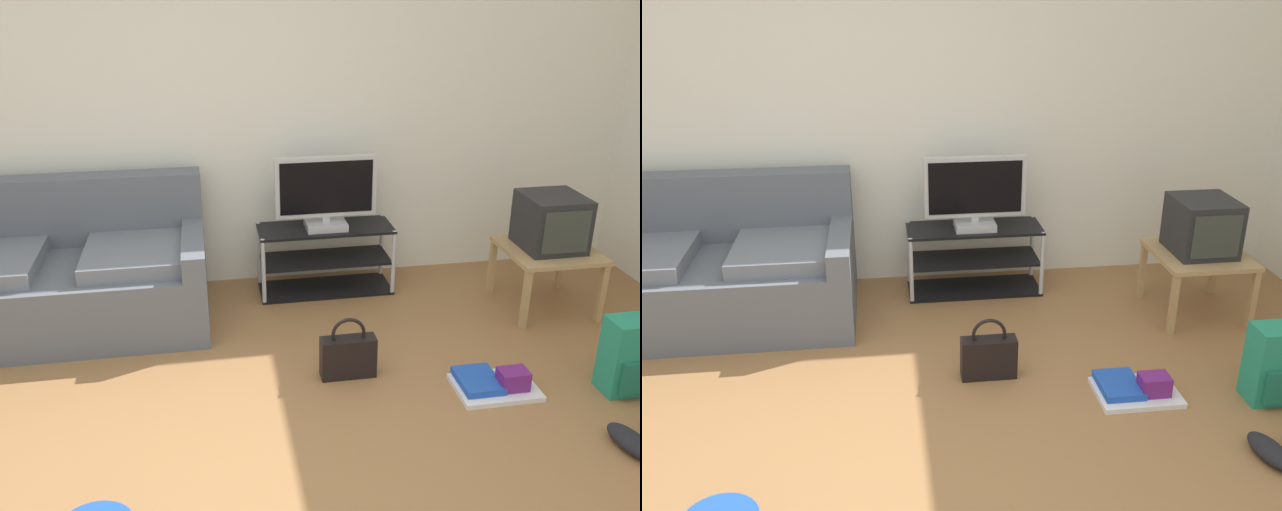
# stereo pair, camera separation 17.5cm
# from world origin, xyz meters

# --- Properties ---
(ground_plane) EXTENTS (9.00, 9.80, 0.02)m
(ground_plane) POSITION_xyz_m (0.00, 0.00, -0.01)
(ground_plane) COLOR olive
(wall_back) EXTENTS (9.00, 0.10, 2.70)m
(wall_back) POSITION_xyz_m (0.00, 2.45, 1.35)
(wall_back) COLOR silver
(wall_back) RESTS_ON ground_plane
(couch) EXTENTS (1.76, 0.93, 0.91)m
(couch) POSITION_xyz_m (-1.06, 1.91, 0.33)
(couch) COLOR #565B66
(couch) RESTS_ON ground_plane
(tv_stand) EXTENTS (0.95, 0.36, 0.48)m
(tv_stand) POSITION_xyz_m (0.67, 2.11, 0.24)
(tv_stand) COLOR black
(tv_stand) RESTS_ON ground_plane
(flat_tv) EXTENTS (0.70, 0.22, 0.51)m
(flat_tv) POSITION_xyz_m (0.67, 2.09, 0.74)
(flat_tv) COLOR #B2B2B7
(flat_tv) RESTS_ON tv_stand
(side_table) EXTENTS (0.59, 0.59, 0.44)m
(side_table) POSITION_xyz_m (2.09, 1.57, 0.38)
(side_table) COLOR tan
(side_table) RESTS_ON ground_plane
(crt_tv) EXTENTS (0.38, 0.41, 0.36)m
(crt_tv) POSITION_xyz_m (2.09, 1.59, 0.62)
(crt_tv) COLOR #232326
(crt_tv) RESTS_ON side_table
(backpack) EXTENTS (0.32, 0.26, 0.44)m
(backpack) POSITION_xyz_m (2.09, 0.55, 0.21)
(backpack) COLOR #238466
(backpack) RESTS_ON ground_plane
(handbag) EXTENTS (0.32, 0.11, 0.37)m
(handbag) POSITION_xyz_m (0.59, 0.96, 0.13)
(handbag) COLOR black
(handbag) RESTS_ON ground_plane
(floor_tray) EXTENTS (0.45, 0.33, 0.14)m
(floor_tray) POSITION_xyz_m (1.36, 0.67, 0.04)
(floor_tray) COLOR silver
(floor_tray) RESTS_ON ground_plane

